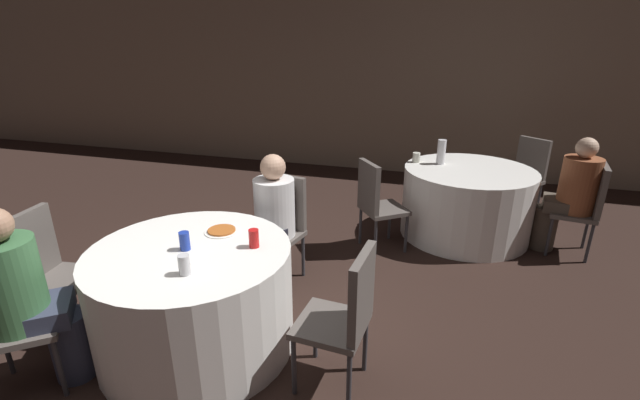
{
  "coord_description": "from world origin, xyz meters",
  "views": [
    {
      "loc": [
        1.46,
        -2.02,
        2.0
      ],
      "look_at": [
        0.57,
        0.95,
        0.84
      ],
      "focal_mm": 24.0,
      "sensor_mm": 36.0,
      "label": 1
    }
  ],
  "objects_px": {
    "chair_far_northeast": "(527,170)",
    "person_white_shirt": "(270,222)",
    "person_floral_shirt": "(568,196)",
    "pizza_plate_near": "(222,231)",
    "chair_near_west": "(47,263)",
    "bottle_far": "(441,152)",
    "table_near": "(195,298)",
    "chair_near_north": "(281,220)",
    "soda_can_red": "(254,238)",
    "soda_can_silver": "(184,265)",
    "chair_near_east": "(347,311)",
    "chair_far_southwest": "(376,199)",
    "chair_far_east": "(587,203)",
    "person_green_jacket": "(29,300)",
    "soda_can_blue": "(185,241)",
    "table_far": "(466,202)"
  },
  "relations": [
    {
      "from": "person_green_jacket",
      "to": "chair_far_northeast",
      "type": "bearing_deg",
      "value": 101.33
    },
    {
      "from": "table_far",
      "to": "chair_far_southwest",
      "type": "distance_m",
      "value": 1.1
    },
    {
      "from": "chair_far_northeast",
      "to": "soda_can_silver",
      "type": "height_order",
      "value": "chair_far_northeast"
    },
    {
      "from": "chair_far_southwest",
      "to": "person_floral_shirt",
      "type": "distance_m",
      "value": 1.86
    },
    {
      "from": "chair_near_north",
      "to": "person_floral_shirt",
      "type": "bearing_deg",
      "value": -141.72
    },
    {
      "from": "chair_near_north",
      "to": "chair_far_southwest",
      "type": "bearing_deg",
      "value": -121.69
    },
    {
      "from": "table_near",
      "to": "chair_near_west",
      "type": "distance_m",
      "value": 1.09
    },
    {
      "from": "chair_near_north",
      "to": "pizza_plate_near",
      "type": "distance_m",
      "value": 0.79
    },
    {
      "from": "table_near",
      "to": "chair_far_southwest",
      "type": "xyz_separation_m",
      "value": [
        0.92,
        1.79,
        0.17
      ]
    },
    {
      "from": "person_green_jacket",
      "to": "pizza_plate_near",
      "type": "distance_m",
      "value": 1.18
    },
    {
      "from": "chair_near_east",
      "to": "person_green_jacket",
      "type": "bearing_deg",
      "value": 109.94
    },
    {
      "from": "chair_near_north",
      "to": "soda_can_red",
      "type": "distance_m",
      "value": 0.95
    },
    {
      "from": "chair_near_north",
      "to": "person_floral_shirt",
      "type": "relative_size",
      "value": 0.79
    },
    {
      "from": "person_white_shirt",
      "to": "person_floral_shirt",
      "type": "bearing_deg",
      "value": -139.17
    },
    {
      "from": "chair_far_east",
      "to": "soda_can_blue",
      "type": "distance_m",
      "value": 3.69
    },
    {
      "from": "person_green_jacket",
      "to": "chair_far_east",
      "type": "bearing_deg",
      "value": 89.34
    },
    {
      "from": "soda_can_red",
      "to": "pizza_plate_near",
      "type": "bearing_deg",
      "value": 155.02
    },
    {
      "from": "soda_can_silver",
      "to": "soda_can_red",
      "type": "bearing_deg",
      "value": 61.68
    },
    {
      "from": "chair_far_northeast",
      "to": "bottle_far",
      "type": "relative_size",
      "value": 3.48
    },
    {
      "from": "chair_near_north",
      "to": "chair_far_northeast",
      "type": "height_order",
      "value": "same"
    },
    {
      "from": "chair_near_east",
      "to": "chair_far_southwest",
      "type": "distance_m",
      "value": 1.88
    },
    {
      "from": "table_near",
      "to": "chair_far_northeast",
      "type": "xyz_separation_m",
      "value": [
        2.47,
        3.29,
        0.17
      ]
    },
    {
      "from": "chair_far_east",
      "to": "pizza_plate_near",
      "type": "relative_size",
      "value": 3.81
    },
    {
      "from": "chair_far_southwest",
      "to": "chair_far_northeast",
      "type": "relative_size",
      "value": 1.0
    },
    {
      "from": "person_white_shirt",
      "to": "soda_can_blue",
      "type": "xyz_separation_m",
      "value": [
        -0.2,
        -0.9,
        0.22
      ]
    },
    {
      "from": "chair_near_east",
      "to": "soda_can_silver",
      "type": "distance_m",
      "value": 0.97
    },
    {
      "from": "person_white_shirt",
      "to": "bottle_far",
      "type": "bearing_deg",
      "value": -116.11
    },
    {
      "from": "chair_far_east",
      "to": "pizza_plate_near",
      "type": "distance_m",
      "value": 3.43
    },
    {
      "from": "table_near",
      "to": "pizza_plate_near",
      "type": "distance_m",
      "value": 0.49
    },
    {
      "from": "person_floral_shirt",
      "to": "pizza_plate_near",
      "type": "xyz_separation_m",
      "value": [
        -2.64,
        -1.99,
        0.16
      ]
    },
    {
      "from": "person_floral_shirt",
      "to": "bottle_far",
      "type": "bearing_deg",
      "value": 86.87
    },
    {
      "from": "chair_near_north",
      "to": "soda_can_red",
      "type": "bearing_deg",
      "value": 112.54
    },
    {
      "from": "chair_near_west",
      "to": "bottle_far",
      "type": "height_order",
      "value": "bottle_far"
    },
    {
      "from": "chair_far_northeast",
      "to": "person_white_shirt",
      "type": "bearing_deg",
      "value": 85.31
    },
    {
      "from": "table_near",
      "to": "chair_near_north",
      "type": "xyz_separation_m",
      "value": [
        0.22,
        1.05,
        0.17
      ]
    },
    {
      "from": "table_far",
      "to": "chair_near_west",
      "type": "bearing_deg",
      "value": -137.82
    },
    {
      "from": "chair_near_west",
      "to": "bottle_far",
      "type": "relative_size",
      "value": 3.48
    },
    {
      "from": "chair_near_east",
      "to": "person_white_shirt",
      "type": "distance_m",
      "value": 1.32
    },
    {
      "from": "table_near",
      "to": "chair_near_east",
      "type": "relative_size",
      "value": 1.43
    },
    {
      "from": "chair_near_west",
      "to": "chair_near_north",
      "type": "bearing_deg",
      "value": 125.4
    },
    {
      "from": "chair_near_north",
      "to": "bottle_far",
      "type": "bearing_deg",
      "value": -118.21
    },
    {
      "from": "chair_far_east",
      "to": "person_green_jacket",
      "type": "height_order",
      "value": "person_green_jacket"
    },
    {
      "from": "soda_can_red",
      "to": "chair_near_east",
      "type": "bearing_deg",
      "value": -19.15
    },
    {
      "from": "person_green_jacket",
      "to": "table_near",
      "type": "bearing_deg",
      "value": 90.0
    },
    {
      "from": "bottle_far",
      "to": "pizza_plate_near",
      "type": "bearing_deg",
      "value": -121.96
    },
    {
      "from": "chair_near_north",
      "to": "person_white_shirt",
      "type": "height_order",
      "value": "person_white_shirt"
    },
    {
      "from": "chair_near_east",
      "to": "soda_can_blue",
      "type": "relative_size",
      "value": 7.55
    },
    {
      "from": "table_near",
      "to": "soda_can_red",
      "type": "bearing_deg",
      "value": 21.62
    },
    {
      "from": "chair_far_southwest",
      "to": "chair_far_east",
      "type": "bearing_deg",
      "value": 67.09
    },
    {
      "from": "chair_near_east",
      "to": "chair_near_west",
      "type": "relative_size",
      "value": 1.0
    }
  ]
}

